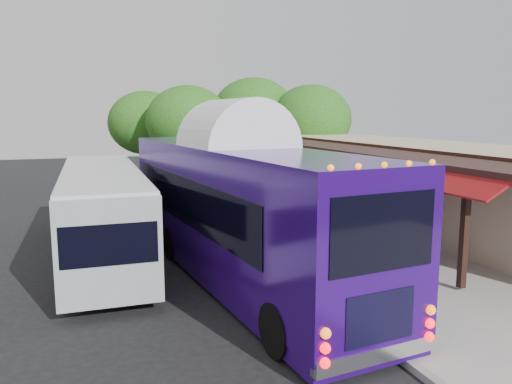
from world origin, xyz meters
name	(u,v)px	position (x,y,z in m)	size (l,w,h in m)	color
ground	(276,267)	(0.00, 0.00, 0.00)	(90.00, 90.00, 0.00)	black
sidewalk	(350,227)	(5.00, 4.00, 0.07)	(10.00, 40.00, 0.15)	#9E9B93
curb	(240,236)	(0.05, 4.00, 0.07)	(0.20, 40.00, 0.16)	gray
station_shelter	(417,182)	(8.38, 4.00, 1.85)	(8.15, 20.00, 3.60)	tan
coach_bus	(237,203)	(-1.45, -0.45, 2.27)	(4.13, 13.41, 4.22)	#280864
city_bus	(102,209)	(-5.13, 3.03, 1.69)	(2.69, 11.39, 3.05)	#97999F
ped_a	(321,223)	(2.27, 1.31, 1.01)	(0.63, 0.41, 1.73)	black
ped_b	(273,222)	(0.60, 1.84, 1.06)	(0.88, 0.69, 1.82)	black
ped_c	(240,186)	(2.50, 11.55, 0.93)	(0.91, 0.38, 1.56)	black
ped_d	(250,186)	(2.92, 11.12, 1.00)	(1.10, 0.63, 1.70)	black
sign_board	(304,217)	(2.38, 3.01, 0.88)	(0.10, 0.49, 1.08)	black
tree_left	(188,122)	(0.62, 16.05, 4.40)	(5.16, 5.16, 6.60)	#382314
tree_mid	(254,113)	(5.82, 18.70, 4.91)	(5.75, 5.75, 7.36)	#382314
tree_right	(311,119)	(8.78, 15.76, 4.52)	(5.30, 5.30, 6.78)	#382314
tree_far	(146,123)	(-1.43, 19.93, 4.26)	(5.00, 5.00, 6.40)	#382314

